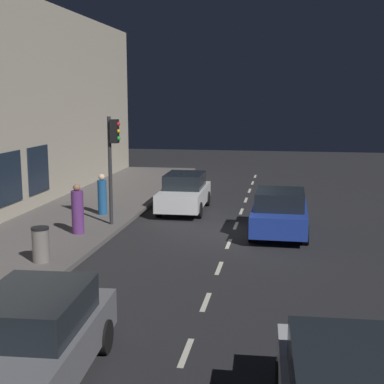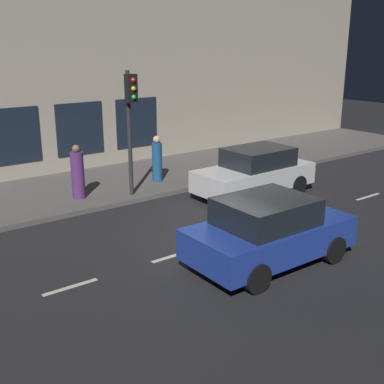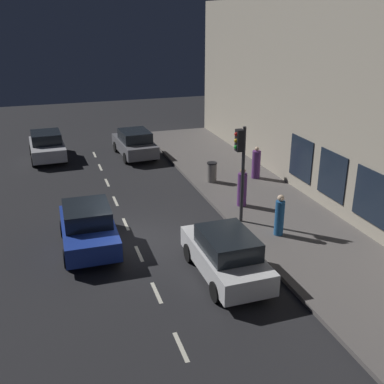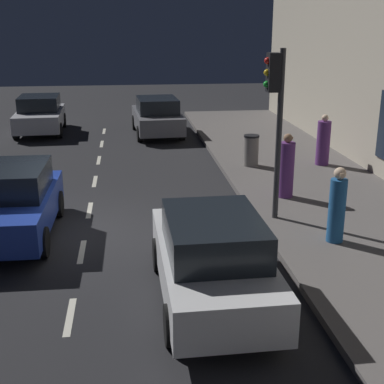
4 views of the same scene
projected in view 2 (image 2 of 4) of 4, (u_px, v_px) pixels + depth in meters
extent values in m
plane|color=#232326|center=(225.00, 240.00, 12.60)|extent=(60.00, 60.00, 0.00)
cube|color=#5B5654|center=(110.00, 184.00, 17.36)|extent=(4.50, 32.00, 0.15)
cube|color=#B2A893|center=(71.00, 56.00, 18.05)|extent=(0.60, 32.00, 8.78)
cube|color=#192333|center=(137.00, 123.00, 20.00)|extent=(0.04, 1.88, 1.96)
cube|color=#192333|center=(80.00, 129.00, 18.57)|extent=(0.04, 1.88, 1.96)
cube|color=#192333|center=(13.00, 136.00, 17.14)|extent=(0.04, 1.88, 1.96)
cube|color=beige|center=(368.00, 197.00, 16.15)|extent=(0.12, 1.20, 0.01)
cube|color=beige|center=(316.00, 212.00, 14.66)|extent=(0.12, 1.20, 0.01)
cube|color=beige|center=(253.00, 232.00, 13.17)|extent=(0.12, 1.20, 0.01)
cube|color=beige|center=(173.00, 256.00, 11.68)|extent=(0.12, 1.20, 0.01)
cube|color=beige|center=(70.00, 287.00, 10.18)|extent=(0.12, 1.20, 0.01)
cylinder|color=#2D2D30|center=(130.00, 135.00, 15.31)|extent=(0.13, 0.13, 3.91)
cube|color=black|center=(131.00, 88.00, 14.74)|extent=(0.26, 0.32, 0.84)
sphere|color=red|center=(133.00, 80.00, 14.56)|extent=(0.15, 0.15, 0.15)
sphere|color=gold|center=(133.00, 89.00, 14.64)|extent=(0.15, 0.15, 0.15)
sphere|color=green|center=(134.00, 97.00, 14.71)|extent=(0.15, 0.15, 0.15)
cube|color=silver|center=(254.00, 177.00, 16.12)|extent=(1.79, 4.11, 0.70)
cube|color=black|center=(258.00, 157.00, 16.03)|extent=(1.56, 2.15, 0.60)
cylinder|color=black|center=(242.00, 199.00, 14.86)|extent=(0.23, 0.64, 0.64)
cylinder|color=black|center=(208.00, 187.00, 16.08)|extent=(0.23, 0.64, 0.64)
cylinder|color=black|center=(298.00, 185.00, 16.34)|extent=(0.23, 0.64, 0.64)
cylinder|color=black|center=(263.00, 175.00, 17.57)|extent=(0.23, 0.64, 0.64)
cube|color=#1E389E|center=(270.00, 237.00, 11.15)|extent=(1.90, 3.90, 0.70)
cube|color=black|center=(266.00, 211.00, 10.87)|extent=(1.66, 2.04, 0.60)
cylinder|color=black|center=(279.00, 227.00, 12.59)|extent=(0.23, 0.64, 0.64)
cylinder|color=black|center=(334.00, 249.00, 11.25)|extent=(0.23, 0.64, 0.64)
cylinder|color=black|center=(204.00, 250.00, 11.23)|extent=(0.23, 0.64, 0.64)
cylinder|color=black|center=(257.00, 278.00, 9.89)|extent=(0.23, 0.64, 0.64)
cylinder|color=#5B2D70|center=(78.00, 175.00, 15.33)|extent=(0.47, 0.47, 1.47)
sphere|color=#936B4C|center=(76.00, 149.00, 15.08)|extent=(0.23, 0.23, 0.23)
cube|color=#936B4C|center=(74.00, 148.00, 15.15)|extent=(0.05, 0.07, 0.06)
cylinder|color=#1E5189|center=(157.00, 162.00, 17.24)|extent=(0.39, 0.39, 1.37)
sphere|color=beige|center=(157.00, 139.00, 17.01)|extent=(0.25, 0.25, 0.25)
cube|color=beige|center=(160.00, 139.00, 17.07)|extent=(0.08, 0.05, 0.07)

